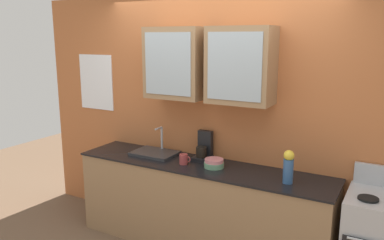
% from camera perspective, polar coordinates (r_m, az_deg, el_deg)
% --- Properties ---
extents(back_wall_unit, '(4.51, 0.42, 2.56)m').
position_cam_1_polar(back_wall_unit, '(3.98, 3.21, 1.63)').
color(back_wall_unit, '#B76638').
rests_on(back_wall_unit, ground_plane).
extents(counter, '(2.64, 0.59, 0.88)m').
position_cam_1_polar(counter, '(4.01, 1.17, -12.60)').
color(counter, '#93704C').
rests_on(counter, ground_plane).
extents(sink_faucet, '(0.47, 0.34, 0.28)m').
position_cam_1_polar(sink_faucet, '(4.19, -5.47, -4.80)').
color(sink_faucet, '#2D2D30').
rests_on(sink_faucet, counter).
extents(bowl_stack, '(0.19, 0.19, 0.08)m').
position_cam_1_polar(bowl_stack, '(3.77, 3.29, -6.38)').
color(bowl_stack, '#669972').
rests_on(bowl_stack, counter).
extents(vase, '(0.09, 0.09, 0.29)m').
position_cam_1_polar(vase, '(3.44, 14.05, -6.65)').
color(vase, '#33598C').
rests_on(vase, counter).
extents(cup_near_sink, '(0.12, 0.08, 0.10)m').
position_cam_1_polar(cup_near_sink, '(3.85, -1.23, -5.80)').
color(cup_near_sink, '#993838').
rests_on(cup_near_sink, counter).
extents(coffee_maker, '(0.17, 0.20, 0.29)m').
position_cam_1_polar(coffee_maker, '(4.01, 1.72, -4.24)').
color(coffee_maker, black).
rests_on(coffee_maker, counter).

